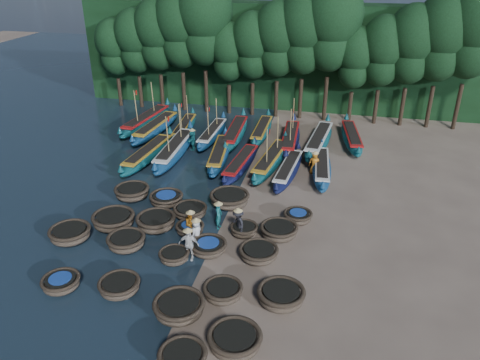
% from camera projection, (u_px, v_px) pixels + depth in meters
% --- Properties ---
extents(ground, '(120.00, 120.00, 0.00)m').
position_uv_depth(ground, '(223.00, 222.00, 27.70)').
color(ground, '#7C6A5A').
rests_on(ground, ground).
extents(foliage_wall, '(40.00, 3.00, 10.00)m').
position_uv_depth(foliage_wall, '(282.00, 56.00, 46.02)').
color(foliage_wall, black).
rests_on(foliage_wall, ground).
extents(coracle_3, '(2.01, 2.01, 0.79)m').
position_uv_depth(coracle_3, '(183.00, 358.00, 17.94)').
color(coracle_3, brown).
rests_on(coracle_3, ground).
extents(coracle_4, '(2.39, 2.39, 0.82)m').
position_uv_depth(coracle_4, '(235.00, 340.00, 18.73)').
color(coracle_4, brown).
rests_on(coracle_4, ground).
extents(coracle_5, '(2.17, 2.17, 0.65)m').
position_uv_depth(coracle_5, '(61.00, 282.00, 22.12)').
color(coracle_5, brown).
rests_on(coracle_5, ground).
extents(coracle_6, '(1.99, 1.99, 0.70)m').
position_uv_depth(coracle_6, '(119.00, 286.00, 21.85)').
color(coracle_6, brown).
rests_on(coracle_6, ground).
extents(coracle_7, '(2.63, 2.63, 0.79)m').
position_uv_depth(coracle_7, '(179.00, 307.00, 20.48)').
color(coracle_7, brown).
rests_on(coracle_7, ground).
extents(coracle_8, '(1.89, 1.89, 0.70)m').
position_uv_depth(coracle_8, '(223.00, 291.00, 21.52)').
color(coracle_8, brown).
rests_on(coracle_8, ground).
extents(coracle_9, '(2.65, 2.65, 0.84)m').
position_uv_depth(coracle_9, '(281.00, 296.00, 21.12)').
color(coracle_9, brown).
rests_on(coracle_9, ground).
extents(coracle_10, '(2.41, 2.41, 0.79)m').
position_uv_depth(coracle_10, '(70.00, 234.00, 25.77)').
color(coracle_10, brown).
rests_on(coracle_10, ground).
extents(coracle_11, '(2.53, 2.53, 0.79)m').
position_uv_depth(coracle_11, '(126.00, 241.00, 25.08)').
color(coracle_11, brown).
rests_on(coracle_11, ground).
extents(coracle_12, '(1.79, 1.79, 0.64)m').
position_uv_depth(coracle_12, '(174.00, 256.00, 24.04)').
color(coracle_12, brown).
rests_on(coracle_12, ground).
extents(coracle_13, '(2.07, 2.07, 0.68)m').
position_uv_depth(coracle_13, '(208.00, 247.00, 24.73)').
color(coracle_13, brown).
rests_on(coracle_13, ground).
extents(coracle_14, '(2.09, 2.09, 0.71)m').
position_uv_depth(coracle_14, '(259.00, 253.00, 24.23)').
color(coracle_14, brown).
rests_on(coracle_14, ground).
extents(coracle_15, '(3.04, 3.04, 0.84)m').
position_uv_depth(coracle_15, '(114.00, 220.00, 27.03)').
color(coracle_15, brown).
rests_on(coracle_15, ground).
extents(coracle_16, '(2.56, 2.56, 0.85)m').
position_uv_depth(coracle_16, '(156.00, 222.00, 26.83)').
color(coracle_16, brown).
rests_on(coracle_16, ground).
extents(coracle_17, '(1.78, 1.78, 0.64)m').
position_uv_depth(coracle_17, '(190.00, 228.00, 26.40)').
color(coracle_17, brown).
rests_on(coracle_17, ground).
extents(coracle_18, '(1.77, 1.77, 0.63)m').
position_uv_depth(coracle_18, '(244.00, 229.00, 26.31)').
color(coracle_18, brown).
rests_on(coracle_18, ground).
extents(coracle_19, '(2.18, 2.18, 0.75)m').
position_uv_depth(coracle_19, '(279.00, 231.00, 26.09)').
color(coracle_19, brown).
rests_on(coracle_19, ground).
extents(coracle_20, '(2.57, 2.57, 0.83)m').
position_uv_depth(coracle_20, '(132.00, 192.00, 30.13)').
color(coracle_20, brown).
rests_on(coracle_20, ground).
extents(coracle_21, '(2.16, 2.16, 0.70)m').
position_uv_depth(coracle_21, '(166.00, 199.00, 29.46)').
color(coracle_21, brown).
rests_on(coracle_21, ground).
extents(coracle_22, '(2.18, 2.18, 0.68)m').
position_uv_depth(coracle_22, '(190.00, 211.00, 28.14)').
color(coracle_22, brown).
rests_on(coracle_22, ground).
extents(coracle_23, '(2.71, 2.71, 0.85)m').
position_uv_depth(coracle_23, '(230.00, 199.00, 29.29)').
color(coracle_23, brown).
rests_on(coracle_23, ground).
extents(coracle_24, '(1.73, 1.73, 0.67)m').
position_uv_depth(coracle_24, '(298.00, 216.00, 27.54)').
color(coracle_24, brown).
rests_on(coracle_24, ground).
extents(long_boat_2, '(2.14, 8.27, 1.46)m').
position_uv_depth(long_boat_2, '(148.00, 154.00, 35.48)').
color(long_boat_2, '#0E5353').
rests_on(long_boat_2, ground).
extents(long_boat_3, '(1.87, 9.16, 3.89)m').
position_uv_depth(long_boat_3, '(175.00, 150.00, 36.06)').
color(long_boat_3, navy).
rests_on(long_boat_3, ground).
extents(long_boat_4, '(2.35, 7.99, 1.42)m').
position_uv_depth(long_boat_4, '(219.00, 154.00, 35.45)').
color(long_boat_4, navy).
rests_on(long_boat_4, ground).
extents(long_boat_5, '(2.02, 7.54, 1.33)m').
position_uv_depth(long_boat_5, '(241.00, 163.00, 34.03)').
color(long_boat_5, '#10163E').
rests_on(long_boat_5, ground).
extents(long_boat_6, '(2.49, 8.38, 3.59)m').
position_uv_depth(long_boat_6, '(271.00, 160.00, 34.39)').
color(long_boat_6, '#0E5353').
rests_on(long_boat_6, ground).
extents(long_boat_7, '(1.98, 7.49, 1.32)m').
position_uv_depth(long_boat_7, '(288.00, 170.00, 33.06)').
color(long_boat_7, '#10163E').
rests_on(long_boat_7, ground).
extents(long_boat_8, '(1.87, 7.62, 1.34)m').
position_uv_depth(long_boat_8, '(322.00, 168.00, 33.36)').
color(long_boat_8, navy).
rests_on(long_boat_8, ground).
extents(long_boat_9, '(2.56, 8.99, 3.84)m').
position_uv_depth(long_boat_9, '(146.00, 121.00, 42.19)').
color(long_boat_9, '#0E5353').
rests_on(long_boat_9, ground).
extents(long_boat_10, '(2.20, 8.59, 1.52)m').
position_uv_depth(long_boat_10, '(156.00, 128.00, 40.64)').
color(long_boat_10, navy).
rests_on(long_boat_10, ground).
extents(long_boat_11, '(1.93, 7.31, 3.12)m').
position_uv_depth(long_boat_11, '(184.00, 128.00, 40.82)').
color(long_boat_11, '#0E5353').
rests_on(long_boat_11, ground).
extents(long_boat_12, '(1.42, 7.71, 3.27)m').
position_uv_depth(long_boat_12, '(212.00, 134.00, 39.47)').
color(long_boat_12, navy).
rests_on(long_boat_12, ground).
extents(long_boat_13, '(1.85, 8.60, 1.52)m').
position_uv_depth(long_boat_13, '(235.00, 133.00, 39.43)').
color(long_boat_13, '#0E5353').
rests_on(long_boat_13, ground).
extents(long_boat_14, '(1.39, 7.65, 1.35)m').
position_uv_depth(long_boat_14, '(262.00, 131.00, 40.13)').
color(long_boat_14, '#0E5353').
rests_on(long_boat_14, ground).
extents(long_boat_15, '(1.89, 8.67, 3.69)m').
position_uv_depth(long_boat_15, '(290.00, 139.00, 38.12)').
color(long_boat_15, '#10163E').
rests_on(long_boat_15, ground).
extents(long_boat_16, '(2.53, 8.95, 1.58)m').
position_uv_depth(long_boat_16, '(319.00, 141.00, 37.81)').
color(long_boat_16, '#0E5353').
rests_on(long_boat_16, ground).
extents(long_boat_17, '(2.44, 7.97, 1.41)m').
position_uv_depth(long_boat_17, '(352.00, 137.00, 38.65)').
color(long_boat_17, '#0E5353').
rests_on(long_boat_17, ground).
extents(fisherman_0, '(0.72, 0.90, 1.81)m').
position_uv_depth(fisherman_0, '(197.00, 231.00, 25.19)').
color(fisherman_0, silver).
rests_on(fisherman_0, ground).
extents(fisherman_1, '(0.52, 0.60, 1.84)m').
position_uv_depth(fisherman_1, '(219.00, 214.00, 26.74)').
color(fisherman_1, '#186366').
rests_on(fisherman_1, ground).
extents(fisherman_2, '(0.96, 0.96, 1.77)m').
position_uv_depth(fisherman_2, '(191.00, 223.00, 26.03)').
color(fisherman_2, '#B66918').
rests_on(fisherman_2, ground).
extents(fisherman_3, '(1.18, 1.28, 1.93)m').
position_uv_depth(fisherman_3, '(238.00, 223.00, 25.94)').
color(fisherman_3, black).
rests_on(fisherman_3, ground).
extents(fisherman_4, '(1.10, 0.55, 2.01)m').
position_uv_depth(fisherman_4, '(189.00, 244.00, 23.99)').
color(fisherman_4, silver).
rests_on(fisherman_4, ground).
extents(fisherman_5, '(0.62, 1.60, 1.88)m').
position_uv_depth(fisherman_5, '(193.00, 139.00, 37.36)').
color(fisherman_5, '#186366').
rests_on(fisherman_5, ground).
extents(fisherman_6, '(0.86, 0.61, 1.85)m').
position_uv_depth(fisherman_6, '(315.00, 162.00, 33.30)').
color(fisherman_6, '#B66918').
rests_on(fisherman_6, ground).
extents(tree_0, '(3.68, 3.68, 8.68)m').
position_uv_depth(tree_0, '(114.00, 46.00, 45.64)').
color(tree_0, black).
rests_on(tree_0, ground).
extents(tree_1, '(4.09, 4.09, 9.65)m').
position_uv_depth(tree_1, '(136.00, 40.00, 44.89)').
color(tree_1, black).
rests_on(tree_1, ground).
extents(tree_2, '(4.51, 4.51, 10.63)m').
position_uv_depth(tree_2, '(158.00, 34.00, 44.14)').
color(tree_2, black).
rests_on(tree_2, ground).
extents(tree_3, '(4.92, 4.92, 11.60)m').
position_uv_depth(tree_3, '(180.00, 27.00, 43.39)').
color(tree_3, black).
rests_on(tree_3, ground).
extents(tree_4, '(5.34, 5.34, 12.58)m').
position_uv_depth(tree_4, '(204.00, 20.00, 42.65)').
color(tree_4, black).
rests_on(tree_4, ground).
extents(tree_5, '(3.68, 3.68, 8.68)m').
position_uv_depth(tree_5, '(229.00, 51.00, 43.40)').
color(tree_5, black).
rests_on(tree_5, ground).
extents(tree_6, '(4.09, 4.09, 9.65)m').
position_uv_depth(tree_6, '(253.00, 45.00, 42.65)').
color(tree_6, black).
rests_on(tree_6, ground).
extents(tree_7, '(4.51, 4.51, 10.63)m').
position_uv_depth(tree_7, '(278.00, 38.00, 41.91)').
color(tree_7, black).
rests_on(tree_7, ground).
extents(tree_8, '(4.92, 4.92, 11.60)m').
position_uv_depth(tree_8, '(304.00, 31.00, 41.16)').
color(tree_8, black).
rests_on(tree_8, ground).
extents(tree_9, '(5.34, 5.34, 12.58)m').
position_uv_depth(tree_9, '(332.00, 24.00, 40.41)').
color(tree_9, black).
rests_on(tree_9, ground).
extents(tree_10, '(3.68, 3.68, 8.68)m').
position_uv_depth(tree_10, '(355.00, 57.00, 41.17)').
color(tree_10, black).
rests_on(tree_10, ground).
extents(tree_11, '(4.09, 4.09, 9.65)m').
position_uv_depth(tree_11, '(383.00, 50.00, 40.42)').
color(tree_11, black).
rests_on(tree_11, ground).
extents(tree_12, '(4.51, 4.51, 10.63)m').
position_uv_depth(tree_12, '(412.00, 43.00, 39.67)').
color(tree_12, black).
rests_on(tree_12, ground).
extents(tree_13, '(4.92, 4.92, 11.60)m').
position_uv_depth(tree_13, '(443.00, 36.00, 38.92)').
color(tree_13, black).
rests_on(tree_13, ground).
extents(tree_14, '(5.34, 5.34, 12.58)m').
position_uv_depth(tree_14, '(474.00, 29.00, 38.18)').
color(tree_14, black).
rests_on(tree_14, ground).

